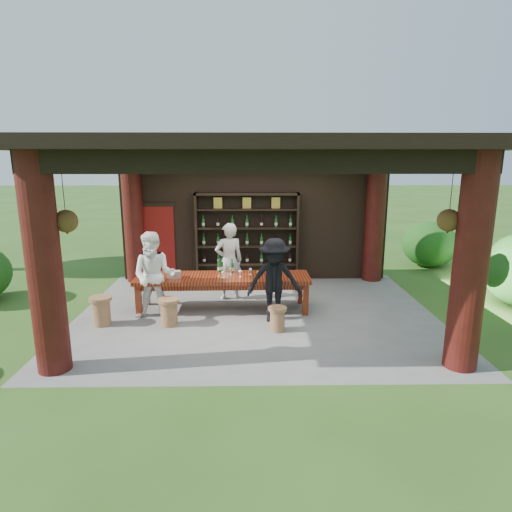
{
  "coord_description": "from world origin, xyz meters",
  "views": [
    {
      "loc": [
        -0.14,
        -8.52,
        3.18
      ],
      "look_at": [
        0.0,
        0.4,
        1.15
      ],
      "focal_mm": 30.0,
      "sensor_mm": 36.0,
      "label": 1
    }
  ],
  "objects_px": {
    "stool_near_left": "(169,311)",
    "guest_man": "(274,280)",
    "host": "(229,261)",
    "wine_shelf": "(247,238)",
    "napkin_basket": "(174,274)",
    "tasting_table": "(223,281)",
    "guest_woman": "(154,276)",
    "stool_near_right": "(277,318)",
    "stool_far_left": "(101,310)"
  },
  "relations": [
    {
      "from": "tasting_table",
      "to": "guest_woman",
      "type": "distance_m",
      "value": 1.46
    },
    {
      "from": "guest_woman",
      "to": "stool_near_left",
      "type": "bearing_deg",
      "value": -45.15
    },
    {
      "from": "tasting_table",
      "to": "stool_far_left",
      "type": "xyz_separation_m",
      "value": [
        -2.33,
        -0.83,
        -0.33
      ]
    },
    {
      "from": "napkin_basket",
      "to": "host",
      "type": "bearing_deg",
      "value": 38.41
    },
    {
      "from": "wine_shelf",
      "to": "host",
      "type": "height_order",
      "value": "wine_shelf"
    },
    {
      "from": "tasting_table",
      "to": "napkin_basket",
      "type": "relative_size",
      "value": 14.18
    },
    {
      "from": "host",
      "to": "guest_woman",
      "type": "distance_m",
      "value": 1.93
    },
    {
      "from": "guest_man",
      "to": "stool_near_left",
      "type": "bearing_deg",
      "value": -176.28
    },
    {
      "from": "tasting_table",
      "to": "guest_woman",
      "type": "xyz_separation_m",
      "value": [
        -1.34,
        -0.5,
        0.26
      ]
    },
    {
      "from": "tasting_table",
      "to": "guest_man",
      "type": "bearing_deg",
      "value": -31.16
    },
    {
      "from": "guest_woman",
      "to": "guest_man",
      "type": "xyz_separation_m",
      "value": [
        2.4,
        -0.14,
        -0.06
      ]
    },
    {
      "from": "stool_near_left",
      "to": "napkin_basket",
      "type": "relative_size",
      "value": 2.06
    },
    {
      "from": "wine_shelf",
      "to": "napkin_basket",
      "type": "height_order",
      "value": "wine_shelf"
    },
    {
      "from": "tasting_table",
      "to": "guest_man",
      "type": "relative_size",
      "value": 2.2
    },
    {
      "from": "stool_near_right",
      "to": "guest_man",
      "type": "height_order",
      "value": "guest_man"
    },
    {
      "from": "stool_far_left",
      "to": "napkin_basket",
      "type": "bearing_deg",
      "value": 29.2
    },
    {
      "from": "host",
      "to": "napkin_basket",
      "type": "relative_size",
      "value": 6.82
    },
    {
      "from": "wine_shelf",
      "to": "tasting_table",
      "type": "distance_m",
      "value": 2.32
    },
    {
      "from": "stool_near_right",
      "to": "napkin_basket",
      "type": "distance_m",
      "value": 2.44
    },
    {
      "from": "wine_shelf",
      "to": "guest_woman",
      "type": "xyz_separation_m",
      "value": [
        -1.84,
        -2.7,
        -0.28
      ]
    },
    {
      "from": "stool_near_right",
      "to": "napkin_basket",
      "type": "height_order",
      "value": "napkin_basket"
    },
    {
      "from": "tasting_table",
      "to": "guest_woman",
      "type": "height_order",
      "value": "guest_woman"
    },
    {
      "from": "tasting_table",
      "to": "stool_near_right",
      "type": "height_order",
      "value": "tasting_table"
    },
    {
      "from": "stool_near_left",
      "to": "stool_far_left",
      "type": "distance_m",
      "value": 1.32
    },
    {
      "from": "stool_near_right",
      "to": "guest_man",
      "type": "bearing_deg",
      "value": 93.55
    },
    {
      "from": "stool_near_left",
      "to": "host",
      "type": "distance_m",
      "value": 2.08
    },
    {
      "from": "wine_shelf",
      "to": "tasting_table",
      "type": "height_order",
      "value": "wine_shelf"
    },
    {
      "from": "napkin_basket",
      "to": "stool_near_left",
      "type": "bearing_deg",
      "value": -89.21
    },
    {
      "from": "stool_near_right",
      "to": "tasting_table",
      "type": "bearing_deg",
      "value": 132.59
    },
    {
      "from": "tasting_table",
      "to": "guest_man",
      "type": "xyz_separation_m",
      "value": [
        1.05,
        -0.64,
        0.2
      ]
    },
    {
      "from": "stool_near_right",
      "to": "stool_far_left",
      "type": "relative_size",
      "value": 0.82
    },
    {
      "from": "tasting_table",
      "to": "napkin_basket",
      "type": "bearing_deg",
      "value": -174.39
    },
    {
      "from": "guest_woman",
      "to": "guest_man",
      "type": "distance_m",
      "value": 2.4
    },
    {
      "from": "stool_near_right",
      "to": "napkin_basket",
      "type": "xyz_separation_m",
      "value": [
        -2.11,
        1.08,
        0.57
      ]
    },
    {
      "from": "wine_shelf",
      "to": "stool_near_right",
      "type": "bearing_deg",
      "value": -80.17
    },
    {
      "from": "stool_near_left",
      "to": "guest_man",
      "type": "relative_size",
      "value": 0.32
    },
    {
      "from": "wine_shelf",
      "to": "stool_near_left",
      "type": "relative_size",
      "value": 4.96
    },
    {
      "from": "guest_man",
      "to": "wine_shelf",
      "type": "bearing_deg",
      "value": 98.29
    },
    {
      "from": "tasting_table",
      "to": "stool_near_left",
      "type": "distance_m",
      "value": 1.38
    },
    {
      "from": "stool_near_right",
      "to": "stool_far_left",
      "type": "xyz_separation_m",
      "value": [
        -3.42,
        0.35,
        0.06
      ]
    },
    {
      "from": "guest_man",
      "to": "napkin_basket",
      "type": "xyz_separation_m",
      "value": [
        -2.07,
        0.54,
        -0.02
      ]
    },
    {
      "from": "stool_near_left",
      "to": "guest_man",
      "type": "bearing_deg",
      "value": 6.44
    },
    {
      "from": "wine_shelf",
      "to": "stool_near_left",
      "type": "bearing_deg",
      "value": -116.19
    },
    {
      "from": "wine_shelf",
      "to": "napkin_basket",
      "type": "relative_size",
      "value": 10.23
    },
    {
      "from": "host",
      "to": "wine_shelf",
      "type": "bearing_deg",
      "value": -123.15
    },
    {
      "from": "guest_woman",
      "to": "stool_near_right",
      "type": "bearing_deg",
      "value": -13.0
    },
    {
      "from": "wine_shelf",
      "to": "stool_near_left",
      "type": "xyz_separation_m",
      "value": [
        -1.51,
        -3.07,
        -0.89
      ]
    },
    {
      "from": "host",
      "to": "guest_man",
      "type": "relative_size",
      "value": 1.06
    },
    {
      "from": "stool_near_left",
      "to": "guest_woman",
      "type": "bearing_deg",
      "value": 132.16
    },
    {
      "from": "wine_shelf",
      "to": "stool_far_left",
      "type": "xyz_separation_m",
      "value": [
        -2.83,
        -3.03,
        -0.87
      ]
    }
  ]
}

